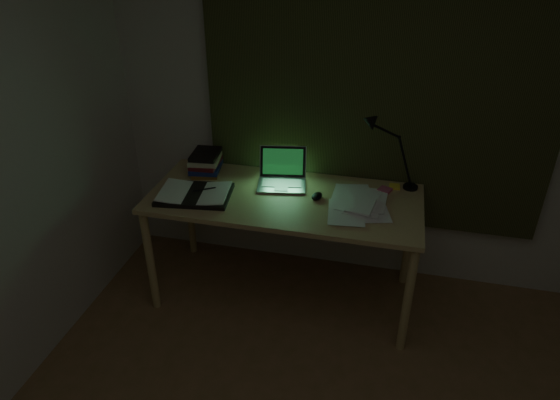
# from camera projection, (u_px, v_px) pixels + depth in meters

# --- Properties ---
(wall_back) EXTENTS (3.50, 0.00, 2.50)m
(wall_back) POSITION_uv_depth(u_px,v_px,m) (376.00, 107.00, 3.17)
(wall_back) COLOR beige
(wall_back) RESTS_ON ground
(curtain) EXTENTS (2.20, 0.06, 2.00)m
(curtain) POSITION_uv_depth(u_px,v_px,m) (379.00, 78.00, 3.04)
(curtain) COLOR #2B2F17
(curtain) RESTS_ON wall_back
(desk) EXTENTS (1.70, 0.74, 0.78)m
(desk) POSITION_uv_depth(u_px,v_px,m) (284.00, 248.00, 3.32)
(desk) COLOR tan
(desk) RESTS_ON floor
(laptop) EXTENTS (0.37, 0.40, 0.22)m
(laptop) POSITION_uv_depth(u_px,v_px,m) (282.00, 171.00, 3.18)
(laptop) COLOR #A5A6AA
(laptop) RESTS_ON desk
(open_textbook) EXTENTS (0.48, 0.37, 0.04)m
(open_textbook) POSITION_uv_depth(u_px,v_px,m) (195.00, 194.00, 3.12)
(open_textbook) COLOR white
(open_textbook) RESTS_ON desk
(book_stack) EXTENTS (0.24, 0.27, 0.15)m
(book_stack) POSITION_uv_depth(u_px,v_px,m) (206.00, 162.00, 3.38)
(book_stack) COLOR white
(book_stack) RESTS_ON desk
(loose_papers) EXTENTS (0.41, 0.42, 0.02)m
(loose_papers) POSITION_uv_depth(u_px,v_px,m) (352.00, 204.00, 3.03)
(loose_papers) COLOR silver
(loose_papers) RESTS_ON desk
(mouse) EXTENTS (0.08, 0.11, 0.04)m
(mouse) POSITION_uv_depth(u_px,v_px,m) (317.00, 196.00, 3.09)
(mouse) COLOR black
(mouse) RESTS_ON desk
(sticky_yellow) EXTENTS (0.07, 0.07, 0.01)m
(sticky_yellow) POSITION_uv_depth(u_px,v_px,m) (395.00, 187.00, 3.23)
(sticky_yellow) COLOR yellow
(sticky_yellow) RESTS_ON desk
(sticky_pink) EXTENTS (0.10, 0.10, 0.02)m
(sticky_pink) POSITION_uv_depth(u_px,v_px,m) (385.00, 190.00, 3.18)
(sticky_pink) COLOR #CA4E70
(sticky_pink) RESTS_ON desk
(desk_lamp) EXTENTS (0.34, 0.27, 0.51)m
(desk_lamp) POSITION_uv_depth(u_px,v_px,m) (416.00, 152.00, 3.09)
(desk_lamp) COLOR black
(desk_lamp) RESTS_ON desk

